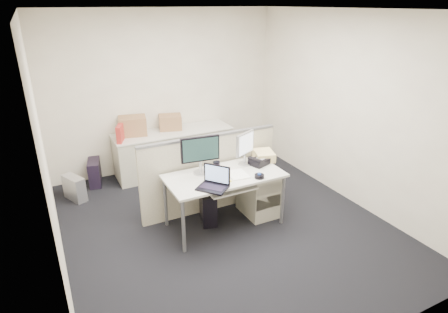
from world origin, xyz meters
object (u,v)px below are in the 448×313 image
desk (224,179)px  desk_phone (259,162)px  monitor_main (200,155)px  laptop (212,179)px

desk → desk_phone: 0.58m
monitor_main → desk: bearing=-29.1°
laptop → desk_phone: laptop is taller
laptop → desk_phone: bearing=73.4°
monitor_main → laptop: (-0.05, -0.46, -0.12)m
laptop → desk_phone: 0.95m
desk_phone → monitor_main: bearing=154.3°
laptop → desk: bearing=94.0°
desk → monitor_main: monitor_main is taller
monitor_main → desk_phone: monitor_main is taller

